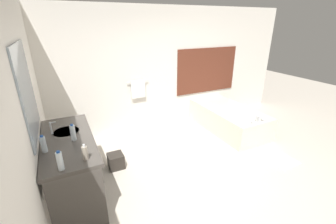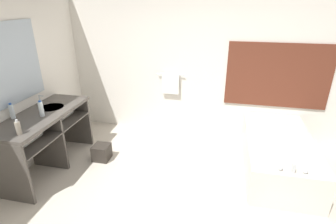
# 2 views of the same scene
# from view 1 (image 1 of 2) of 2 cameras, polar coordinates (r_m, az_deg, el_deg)

# --- Properties ---
(ground_plane) EXTENTS (16.00, 16.00, 0.00)m
(ground_plane) POSITION_cam_1_polar(r_m,az_deg,el_deg) (3.85, 8.72, -16.22)
(ground_plane) COLOR beige
(ground_plane) RESTS_ON ground
(wall_back_with_blinds) EXTENTS (7.40, 0.13, 2.70)m
(wall_back_with_blinds) POSITION_cam_1_polar(r_m,az_deg,el_deg) (5.13, -4.26, 10.44)
(wall_back_with_blinds) COLOR white
(wall_back_with_blinds) RESTS_ON ground_plane
(wall_left_with_mirror) EXTENTS (0.08, 7.40, 2.70)m
(wall_left_with_mirror) POSITION_cam_1_polar(r_m,az_deg,el_deg) (2.68, -32.74, -4.00)
(wall_left_with_mirror) COLOR white
(wall_left_with_mirror) RESTS_ON ground_plane
(vanity_counter) EXTENTS (0.65, 1.60, 0.91)m
(vanity_counter) POSITION_cam_1_polar(r_m,az_deg,el_deg) (3.46, -23.54, -9.61)
(vanity_counter) COLOR #4C4742
(vanity_counter) RESTS_ON ground_plane
(sink_faucet) EXTENTS (0.09, 0.04, 0.18)m
(sink_faucet) POSITION_cam_1_polar(r_m,az_deg,el_deg) (3.51, -27.53, -3.68)
(sink_faucet) COLOR silver
(sink_faucet) RESTS_ON vanity_counter
(bathtub) EXTENTS (0.94, 1.88, 0.64)m
(bathtub) POSITION_cam_1_polar(r_m,az_deg,el_deg) (5.41, 14.99, -1.40)
(bathtub) COLOR silver
(bathtub) RESTS_ON ground_plane
(water_bottle_1) EXTENTS (0.06, 0.06, 0.23)m
(water_bottle_1) POSITION_cam_1_polar(r_m,az_deg,el_deg) (2.65, -25.76, -11.12)
(water_bottle_1) COLOR white
(water_bottle_1) RESTS_ON vanity_counter
(water_bottle_2) EXTENTS (0.06, 0.06, 0.23)m
(water_bottle_2) POSITION_cam_1_polar(r_m,az_deg,el_deg) (3.20, -23.00, -4.86)
(water_bottle_2) COLOR white
(water_bottle_2) RESTS_ON vanity_counter
(water_bottle_3) EXTENTS (0.06, 0.06, 0.22)m
(water_bottle_3) POSITION_cam_1_polar(r_m,az_deg,el_deg) (3.08, -29.08, -7.15)
(water_bottle_3) COLOR white
(water_bottle_3) RESTS_ON vanity_counter
(soap_dispenser) EXTENTS (0.06, 0.06, 0.19)m
(soap_dispenser) POSITION_cam_1_polar(r_m,az_deg,el_deg) (2.74, -20.35, -9.70)
(soap_dispenser) COLOR gray
(soap_dispenser) RESTS_ON vanity_counter
(waste_bin) EXTENTS (0.26, 0.26, 0.25)m
(waste_bin) POSITION_cam_1_polar(r_m,az_deg,el_deg) (4.08, -13.09, -12.00)
(waste_bin) COLOR #2D2823
(waste_bin) RESTS_ON ground_plane
(bath_mat) EXTENTS (0.46, 0.61, 0.02)m
(bath_mat) POSITION_cam_1_polar(r_m,az_deg,el_deg) (4.73, 26.13, -10.47)
(bath_mat) COLOR white
(bath_mat) RESTS_ON ground_plane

